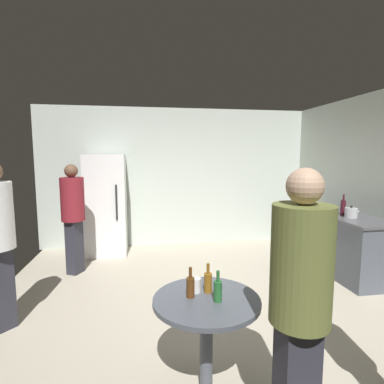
{
  "coord_description": "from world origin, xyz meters",
  "views": [
    {
      "loc": [
        -0.73,
        -3.4,
        1.79
      ],
      "look_at": [
        -0.1,
        0.3,
        1.33
      ],
      "focal_mm": 28.46,
      "sensor_mm": 36.0,
      "label": 1
    }
  ],
  "objects_px": {
    "beer_bottle_amber": "(208,282)",
    "beer_bottle_green": "(218,290)",
    "refrigerator": "(106,205)",
    "plastic_cup_white": "(196,285)",
    "kettle": "(351,213)",
    "wine_bottle_on_counter": "(343,207)",
    "person_in_olive_shirt": "(300,294)",
    "person_in_maroon_shirt": "(73,210)",
    "beer_bottle_brown": "(190,286)",
    "foreground_table": "(206,311)"
  },
  "relations": [
    {
      "from": "beer_bottle_green",
      "to": "person_in_maroon_shirt",
      "type": "height_order",
      "value": "person_in_maroon_shirt"
    },
    {
      "from": "foreground_table",
      "to": "beer_bottle_green",
      "type": "bearing_deg",
      "value": -41.64
    },
    {
      "from": "refrigerator",
      "to": "wine_bottle_on_counter",
      "type": "distance_m",
      "value": 3.92
    },
    {
      "from": "kettle",
      "to": "beer_bottle_brown",
      "type": "xyz_separation_m",
      "value": [
        -2.61,
        -1.71,
        -0.15
      ]
    },
    {
      "from": "plastic_cup_white",
      "to": "person_in_olive_shirt",
      "type": "bearing_deg",
      "value": -56.46
    },
    {
      "from": "refrigerator",
      "to": "person_in_olive_shirt",
      "type": "relative_size",
      "value": 1.04
    },
    {
      "from": "foreground_table",
      "to": "beer_bottle_brown",
      "type": "xyz_separation_m",
      "value": [
        -0.11,
        0.04,
        0.19
      ]
    },
    {
      "from": "wine_bottle_on_counter",
      "to": "foreground_table",
      "type": "height_order",
      "value": "wine_bottle_on_counter"
    },
    {
      "from": "refrigerator",
      "to": "person_in_olive_shirt",
      "type": "height_order",
      "value": "refrigerator"
    },
    {
      "from": "foreground_table",
      "to": "plastic_cup_white",
      "type": "distance_m",
      "value": 0.21
    },
    {
      "from": "plastic_cup_white",
      "to": "kettle",
      "type": "bearing_deg",
      "value": 32.58
    },
    {
      "from": "kettle",
      "to": "beer_bottle_green",
      "type": "xyz_separation_m",
      "value": [
        -2.43,
        -1.81,
        -0.15
      ]
    },
    {
      "from": "beer_bottle_green",
      "to": "person_in_olive_shirt",
      "type": "xyz_separation_m",
      "value": [
        0.34,
        -0.53,
        0.19
      ]
    },
    {
      "from": "refrigerator",
      "to": "beer_bottle_green",
      "type": "distance_m",
      "value": 3.76
    },
    {
      "from": "person_in_olive_shirt",
      "to": "plastic_cup_white",
      "type": "bearing_deg",
      "value": 30.72
    },
    {
      "from": "beer_bottle_brown",
      "to": "kettle",
      "type": "bearing_deg",
      "value": 33.23
    },
    {
      "from": "kettle",
      "to": "wine_bottle_on_counter",
      "type": "bearing_deg",
      "value": 90.01
    },
    {
      "from": "refrigerator",
      "to": "beer_bottle_amber",
      "type": "xyz_separation_m",
      "value": [
        1.12,
        -3.42,
        -0.08
      ]
    },
    {
      "from": "person_in_maroon_shirt",
      "to": "beer_bottle_green",
      "type": "bearing_deg",
      "value": -32.91
    },
    {
      "from": "kettle",
      "to": "beer_bottle_brown",
      "type": "bearing_deg",
      "value": -146.77
    },
    {
      "from": "kettle",
      "to": "refrigerator",
      "type": "bearing_deg",
      "value": 153.88
    },
    {
      "from": "refrigerator",
      "to": "person_in_maroon_shirt",
      "type": "relative_size",
      "value": 1.09
    },
    {
      "from": "foreground_table",
      "to": "person_in_olive_shirt",
      "type": "xyz_separation_m",
      "value": [
        0.41,
        -0.59,
        0.38
      ]
    },
    {
      "from": "beer_bottle_amber",
      "to": "beer_bottle_green",
      "type": "xyz_separation_m",
      "value": [
        0.04,
        -0.16,
        0.0
      ]
    },
    {
      "from": "wine_bottle_on_counter",
      "to": "foreground_table",
      "type": "relative_size",
      "value": 0.39
    },
    {
      "from": "kettle",
      "to": "wine_bottle_on_counter",
      "type": "xyz_separation_m",
      "value": [
        -0.0,
        0.18,
        0.05
      ]
    },
    {
      "from": "beer_bottle_brown",
      "to": "plastic_cup_white",
      "type": "xyz_separation_m",
      "value": [
        0.05,
        0.08,
        -0.03
      ]
    },
    {
      "from": "kettle",
      "to": "wine_bottle_on_counter",
      "type": "distance_m",
      "value": 0.19
    },
    {
      "from": "foreground_table",
      "to": "person_in_olive_shirt",
      "type": "relative_size",
      "value": 0.46
    },
    {
      "from": "beer_bottle_amber",
      "to": "beer_bottle_green",
      "type": "height_order",
      "value": "same"
    },
    {
      "from": "beer_bottle_green",
      "to": "refrigerator",
      "type": "bearing_deg",
      "value": 108.02
    },
    {
      "from": "plastic_cup_white",
      "to": "person_in_maroon_shirt",
      "type": "distance_m",
      "value": 2.87
    },
    {
      "from": "wine_bottle_on_counter",
      "to": "beer_bottle_green",
      "type": "bearing_deg",
      "value": -140.59
    },
    {
      "from": "beer_bottle_green",
      "to": "wine_bottle_on_counter",
      "type": "bearing_deg",
      "value": 39.41
    },
    {
      "from": "beer_bottle_green",
      "to": "beer_bottle_brown",
      "type": "bearing_deg",
      "value": 151.6
    },
    {
      "from": "wine_bottle_on_counter",
      "to": "person_in_maroon_shirt",
      "type": "relative_size",
      "value": 0.19
    },
    {
      "from": "kettle",
      "to": "person_in_olive_shirt",
      "type": "bearing_deg",
      "value": -131.78
    },
    {
      "from": "beer_bottle_green",
      "to": "beer_bottle_amber",
      "type": "bearing_deg",
      "value": 103.52
    },
    {
      "from": "beer_bottle_amber",
      "to": "person_in_maroon_shirt",
      "type": "height_order",
      "value": "person_in_maroon_shirt"
    },
    {
      "from": "refrigerator",
      "to": "wine_bottle_on_counter",
      "type": "xyz_separation_m",
      "value": [
        3.59,
        -1.58,
        0.12
      ]
    },
    {
      "from": "foreground_table",
      "to": "person_in_olive_shirt",
      "type": "height_order",
      "value": "person_in_olive_shirt"
    },
    {
      "from": "person_in_olive_shirt",
      "to": "beer_bottle_amber",
      "type": "bearing_deg",
      "value": 25.87
    },
    {
      "from": "kettle",
      "to": "plastic_cup_white",
      "type": "bearing_deg",
      "value": -147.42
    },
    {
      "from": "plastic_cup_white",
      "to": "person_in_olive_shirt",
      "type": "distance_m",
      "value": 0.87
    },
    {
      "from": "foreground_table",
      "to": "beer_bottle_brown",
      "type": "height_order",
      "value": "beer_bottle_brown"
    },
    {
      "from": "wine_bottle_on_counter",
      "to": "plastic_cup_white",
      "type": "xyz_separation_m",
      "value": [
        -2.56,
        -1.82,
        -0.23
      ]
    },
    {
      "from": "foreground_table",
      "to": "person_in_olive_shirt",
      "type": "bearing_deg",
      "value": -55.43
    },
    {
      "from": "plastic_cup_white",
      "to": "person_in_maroon_shirt",
      "type": "relative_size",
      "value": 0.07
    },
    {
      "from": "refrigerator",
      "to": "person_in_maroon_shirt",
      "type": "xyz_separation_m",
      "value": [
        -0.38,
        -0.9,
        0.07
      ]
    },
    {
      "from": "refrigerator",
      "to": "plastic_cup_white",
      "type": "xyz_separation_m",
      "value": [
        1.03,
        -3.4,
        -0.11
      ]
    }
  ]
}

